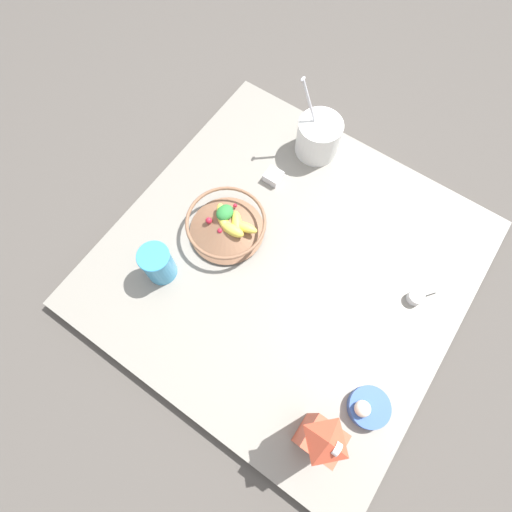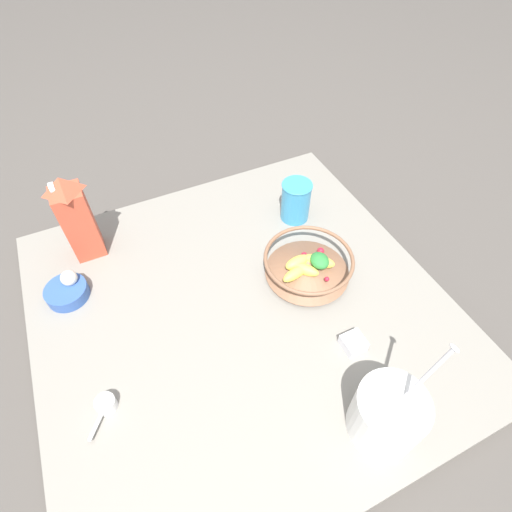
{
  "view_description": "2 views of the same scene",
  "coord_description": "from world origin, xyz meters",
  "px_view_note": "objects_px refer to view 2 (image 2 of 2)",
  "views": [
    {
      "loc": [
        -0.39,
        -0.16,
        1.11
      ],
      "look_at": [
        -0.07,
        0.06,
        0.13
      ],
      "focal_mm": 28.0,
      "sensor_mm": 36.0,
      "label": 1
    },
    {
      "loc": [
        0.51,
        -0.2,
        0.86
      ],
      "look_at": [
        -0.09,
        0.08,
        0.09
      ],
      "focal_mm": 28.0,
      "sensor_mm": 36.0,
      "label": 2
    }
  ],
  "objects_px": {
    "milk_carton": "(76,217)",
    "spice_jar": "(353,343)",
    "yogurt_tub": "(388,414)",
    "garlic_bowl": "(67,290)",
    "fruit_bowl": "(308,264)",
    "drinking_cup": "(296,200)"
  },
  "relations": [
    {
      "from": "drinking_cup",
      "to": "yogurt_tub",
      "type": "bearing_deg",
      "value": -12.97
    },
    {
      "from": "yogurt_tub",
      "to": "drinking_cup",
      "type": "bearing_deg",
      "value": 167.03
    },
    {
      "from": "drinking_cup",
      "to": "fruit_bowl",
      "type": "bearing_deg",
      "value": -20.51
    },
    {
      "from": "fruit_bowl",
      "to": "yogurt_tub",
      "type": "bearing_deg",
      "value": -8.84
    },
    {
      "from": "milk_carton",
      "to": "garlic_bowl",
      "type": "xyz_separation_m",
      "value": [
        0.13,
        -0.08,
        -0.11
      ]
    },
    {
      "from": "milk_carton",
      "to": "spice_jar",
      "type": "height_order",
      "value": "milk_carton"
    },
    {
      "from": "fruit_bowl",
      "to": "spice_jar",
      "type": "relative_size",
      "value": 4.68
    },
    {
      "from": "fruit_bowl",
      "to": "spice_jar",
      "type": "distance_m",
      "value": 0.23
    },
    {
      "from": "milk_carton",
      "to": "garlic_bowl",
      "type": "bearing_deg",
      "value": -30.24
    },
    {
      "from": "fruit_bowl",
      "to": "drinking_cup",
      "type": "distance_m",
      "value": 0.22
    },
    {
      "from": "drinking_cup",
      "to": "milk_carton",
      "type": "bearing_deg",
      "value": -102.16
    },
    {
      "from": "milk_carton",
      "to": "spice_jar",
      "type": "bearing_deg",
      "value": 41.06
    },
    {
      "from": "fruit_bowl",
      "to": "milk_carton",
      "type": "relative_size",
      "value": 0.92
    },
    {
      "from": "milk_carton",
      "to": "spice_jar",
      "type": "xyz_separation_m",
      "value": [
        0.56,
        0.49,
        -0.11
      ]
    },
    {
      "from": "fruit_bowl",
      "to": "garlic_bowl",
      "type": "bearing_deg",
      "value": -109.07
    },
    {
      "from": "spice_jar",
      "to": "milk_carton",
      "type": "bearing_deg",
      "value": -138.94
    },
    {
      "from": "milk_carton",
      "to": "spice_jar",
      "type": "distance_m",
      "value": 0.75
    },
    {
      "from": "garlic_bowl",
      "to": "milk_carton",
      "type": "bearing_deg",
      "value": 149.76
    },
    {
      "from": "fruit_bowl",
      "to": "milk_carton",
      "type": "xyz_separation_m",
      "value": [
        -0.33,
        -0.5,
        0.09
      ]
    },
    {
      "from": "yogurt_tub",
      "to": "garlic_bowl",
      "type": "distance_m",
      "value": 0.79
    },
    {
      "from": "yogurt_tub",
      "to": "spice_jar",
      "type": "relative_size",
      "value": 5.26
    },
    {
      "from": "yogurt_tub",
      "to": "drinking_cup",
      "type": "height_order",
      "value": "yogurt_tub"
    }
  ]
}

